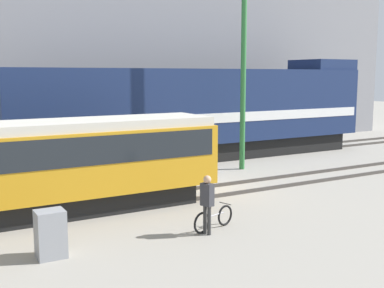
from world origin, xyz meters
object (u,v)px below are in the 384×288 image
freight_locomotive (203,112)px  bicycle (214,219)px  utility_pole_left (243,66)px  signal_box (51,234)px  streetcar (32,164)px  person (207,199)px

freight_locomotive → bicycle: size_ratio=12.52×
utility_pole_left → signal_box: (-10.76, -6.95, -4.32)m
streetcar → signal_box: size_ratio=10.14×
bicycle → freight_locomotive: bearing=60.7°
signal_box → freight_locomotive: bearing=44.2°
freight_locomotive → streetcar: size_ratio=1.67×
utility_pole_left → bicycle: bearing=-130.6°
bicycle → signal_box: signal_box is taller
streetcar → bicycle: bearing=-41.3°
freight_locomotive → streetcar: (-10.18, -6.62, -0.78)m
signal_box → utility_pole_left: bearing=32.8°
signal_box → bicycle: bearing=-1.9°
freight_locomotive → person: 12.46m
streetcar → signal_box: streetcar is taller
freight_locomotive → streetcar: freight_locomotive is taller
streetcar → bicycle: size_ratio=7.51×
streetcar → utility_pole_left: bearing=17.6°
bicycle → utility_pole_left: 10.42m
bicycle → person: size_ratio=0.95×
bicycle → signal_box: (-4.68, 0.16, 0.28)m
freight_locomotive → utility_pole_left: (0.23, -3.31, 2.39)m
bicycle → person: person is taller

